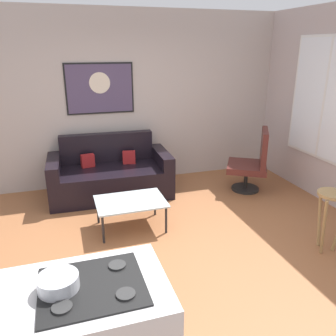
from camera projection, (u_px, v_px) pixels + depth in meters
ground at (175, 254)px, 3.92m from camera, size 6.40×6.40×0.04m
back_wall at (128, 100)px, 5.63m from camera, size 6.40×0.05×2.80m
couch at (110, 176)px, 5.39m from camera, size 1.87×0.98×0.91m
coffee_table at (131, 203)px, 4.33m from camera, size 0.87×0.62×0.38m
armchair at (253, 162)px, 5.46m from camera, size 0.84×0.85×1.02m
bar_stool at (331, 206)px, 3.79m from camera, size 0.37×0.37×0.72m
mixing_bowl at (58, 284)px, 1.94m from camera, size 0.23×0.23×0.10m
wall_painting at (100, 88)px, 5.39m from camera, size 1.07×0.03×0.79m
window at (325, 99)px, 4.96m from camera, size 0.03×1.40×1.77m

